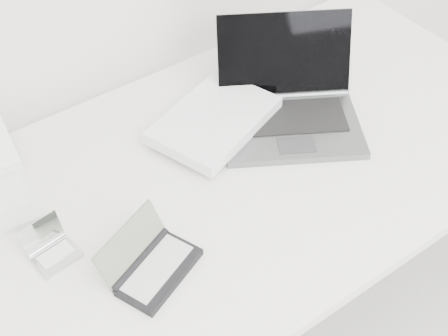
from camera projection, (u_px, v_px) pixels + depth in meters
desk at (224, 185)px, 1.43m from camera, size 1.60×0.80×0.73m
laptop_large at (254, 113)px, 1.48m from camera, size 0.56×0.43×0.21m
pda_silver at (52, 250)px, 1.22m from camera, size 0.10×0.10×0.07m
palmtop_charcoal at (151, 264)px, 1.19m from camera, size 0.21×0.18×0.09m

